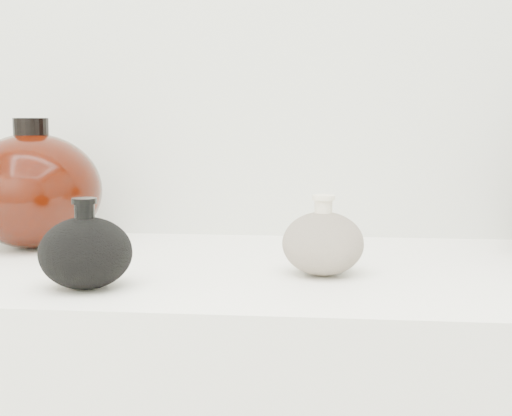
# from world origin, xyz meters

# --- Properties ---
(black_gourd_vase) EXTENTS (0.11, 0.11, 0.11)m
(black_gourd_vase) POSITION_xyz_m (-0.17, 0.80, 0.94)
(black_gourd_vase) COLOR black
(black_gourd_vase) RESTS_ON display_counter
(cream_gourd_vase) EXTENTS (0.13, 0.13, 0.10)m
(cream_gourd_vase) POSITION_xyz_m (0.11, 0.90, 0.94)
(cream_gourd_vase) COLOR #C5B795
(cream_gourd_vase) RESTS_ON display_counter
(left_round_pot) EXTENTS (0.28, 0.28, 0.20)m
(left_round_pot) POSITION_xyz_m (-0.34, 1.05, 0.99)
(left_round_pot) COLOR black
(left_round_pot) RESTS_ON display_counter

